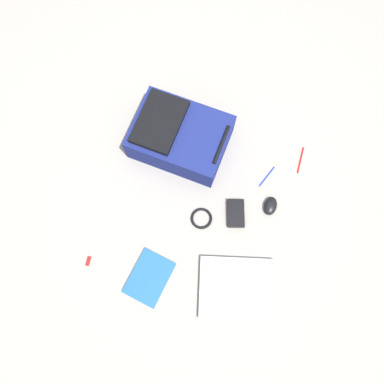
# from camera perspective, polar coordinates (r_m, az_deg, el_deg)

# --- Properties ---
(ground_plane) EXTENTS (3.36, 3.36, 0.00)m
(ground_plane) POSITION_cam_1_polar(r_m,az_deg,el_deg) (1.79, -0.05, -1.04)
(ground_plane) COLOR gray
(backpack) EXTENTS (0.46, 0.35, 0.19)m
(backpack) POSITION_cam_1_polar(r_m,az_deg,el_deg) (1.80, -2.05, 8.84)
(backpack) COLOR navy
(backpack) RESTS_ON ground_plane
(laptop) EXTENTS (0.42, 0.37, 0.03)m
(laptop) POSITION_cam_1_polar(r_m,az_deg,el_deg) (1.73, 7.09, -14.85)
(laptop) COLOR #929296
(laptop) RESTS_ON ground_plane
(book_manual) EXTENTS (0.19, 0.25, 0.02)m
(book_manual) POSITION_cam_1_polar(r_m,az_deg,el_deg) (1.74, -6.79, -13.37)
(book_manual) COLOR silver
(book_manual) RESTS_ON ground_plane
(computer_mouse) EXTENTS (0.07, 0.10, 0.04)m
(computer_mouse) POSITION_cam_1_polar(r_m,az_deg,el_deg) (1.80, 12.35, -2.16)
(computer_mouse) COLOR black
(computer_mouse) RESTS_ON ground_plane
(cable_coil) EXTENTS (0.11, 0.11, 0.01)m
(cable_coil) POSITION_cam_1_polar(r_m,az_deg,el_deg) (1.76, 1.51, -4.21)
(cable_coil) COLOR black
(cable_coil) RESTS_ON ground_plane
(power_brick) EXTENTS (0.12, 0.16, 0.03)m
(power_brick) POSITION_cam_1_polar(r_m,az_deg,el_deg) (1.76, 6.98, -3.42)
(power_brick) COLOR black
(power_brick) RESTS_ON ground_plane
(pen_black) EXTENTS (0.02, 0.14, 0.01)m
(pen_black) POSITION_cam_1_polar(r_m,az_deg,el_deg) (1.92, 16.87, 4.91)
(pen_black) COLOR red
(pen_black) RESTS_ON ground_plane
(pen_blue) EXTENTS (0.05, 0.13, 0.01)m
(pen_blue) POSITION_cam_1_polar(r_m,az_deg,el_deg) (1.85, 11.81, 2.45)
(pen_blue) COLOR #1933B2
(pen_blue) RESTS_ON ground_plane
(usb_stick) EXTENTS (0.02, 0.05, 0.01)m
(usb_stick) POSITION_cam_1_polar(r_m,az_deg,el_deg) (1.80, -16.16, -10.48)
(usb_stick) COLOR #B21919
(usb_stick) RESTS_ON ground_plane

